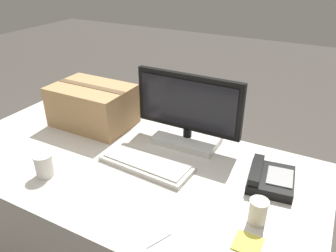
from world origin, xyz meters
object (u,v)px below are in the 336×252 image
at_px(desk_phone, 269,178).
at_px(paper_cup_left, 44,165).
at_px(spoon, 148,247).
at_px(sticky_note_pad, 248,244).
at_px(keyboard, 146,163).
at_px(cardboard_box, 93,106).
at_px(paper_cup_right, 258,212).
at_px(monitor, 188,114).

bearing_deg(desk_phone, paper_cup_left, -162.68).
distance_m(spoon, sticky_note_pad, 0.34).
bearing_deg(keyboard, paper_cup_left, -138.86).
bearing_deg(cardboard_box, paper_cup_right, -18.26).
relative_size(desk_phone, paper_cup_left, 2.27).
relative_size(paper_cup_left, paper_cup_right, 1.07).
xyz_separation_m(keyboard, desk_phone, (0.53, 0.13, 0.01)).
bearing_deg(paper_cup_left, keyboard, 37.62).
relative_size(keyboard, spoon, 3.30).
xyz_separation_m(desk_phone, paper_cup_left, (-0.88, -0.40, 0.03)).
distance_m(monitor, paper_cup_left, 0.71).
bearing_deg(paper_cup_right, monitor, 139.36).
distance_m(paper_cup_left, spoon, 0.62).
xyz_separation_m(keyboard, cardboard_box, (-0.48, 0.22, 0.10)).
relative_size(paper_cup_left, sticky_note_pad, 1.13).
height_order(desk_phone, paper_cup_right, paper_cup_right).
bearing_deg(paper_cup_left, spoon, -12.23).
bearing_deg(sticky_note_pad, spoon, -149.75).
relative_size(monitor, cardboard_box, 1.26).
bearing_deg(paper_cup_right, keyboard, 167.66).
height_order(keyboard, sticky_note_pad, keyboard).
bearing_deg(keyboard, desk_phone, 17.50).
height_order(keyboard, desk_phone, desk_phone).
bearing_deg(desk_phone, monitor, 154.32).
bearing_deg(cardboard_box, keyboard, -24.45).
bearing_deg(spoon, paper_cup_left, -77.75).
xyz_separation_m(paper_cup_right, cardboard_box, (-1.03, 0.34, 0.06)).
distance_m(monitor, spoon, 0.73).
distance_m(keyboard, sticky_note_pad, 0.59).
relative_size(monitor, desk_phone, 2.29).
xyz_separation_m(keyboard, spoon, (0.25, -0.40, -0.01)).
distance_m(paper_cup_left, paper_cup_right, 0.91).
bearing_deg(cardboard_box, monitor, 6.51).
bearing_deg(desk_phone, keyboard, -173.30).
xyz_separation_m(paper_cup_left, spoon, (0.61, -0.13, -0.05)).
bearing_deg(paper_cup_left, cardboard_box, 104.68).
height_order(keyboard, cardboard_box, cardboard_box).
bearing_deg(sticky_note_pad, paper_cup_left, -177.61).
distance_m(paper_cup_left, sticky_note_pad, 0.90).
bearing_deg(monitor, cardboard_box, -173.49).
height_order(paper_cup_left, sticky_note_pad, paper_cup_left).
height_order(keyboard, paper_cup_right, paper_cup_right).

